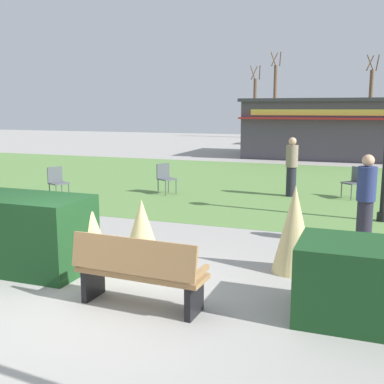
{
  "coord_description": "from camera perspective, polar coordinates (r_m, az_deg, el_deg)",
  "views": [
    {
      "loc": [
        3.33,
        -4.93,
        2.5
      ],
      "look_at": [
        0.29,
        3.24,
        0.96
      ],
      "focal_mm": 44.34,
      "sensor_mm": 36.0,
      "label": 1
    }
  ],
  "objects": [
    {
      "name": "parked_car_center_slot",
      "position": [
        33.08,
        19.46,
        6.27
      ],
      "size": [
        4.31,
        2.27,
        1.2
      ],
      "color": "#2D6638",
      "rests_on": "ground_plane"
    },
    {
      "name": "cafe_chair_center",
      "position": [
        13.99,
        -3.24,
        1.93
      ],
      "size": [
        0.6,
        0.6,
        0.89
      ],
      "color": "#4C5156",
      "rests_on": "ground_plane"
    },
    {
      "name": "ornamental_grass_behind_far",
      "position": [
        7.33,
        -6.04,
        -5.26
      ],
      "size": [
        0.73,
        0.73,
        1.14
      ],
      "primitive_type": "cone",
      "color": "#D1BC7F",
      "rests_on": "ground_plane"
    },
    {
      "name": "food_kiosk",
      "position": [
        25.54,
        18.31,
        7.29
      ],
      "size": [
        10.28,
        5.46,
        2.97
      ],
      "color": "#47424C",
      "rests_on": "ground_plane"
    },
    {
      "name": "cafe_chair_west",
      "position": [
        13.7,
        -15.92,
        1.39
      ],
      "size": [
        0.59,
        0.59,
        0.89
      ],
      "color": "#4C5156",
      "rests_on": "ground_plane"
    },
    {
      "name": "ornamental_grass_behind_right",
      "position": [
        7.43,
        12.19,
        -4.37
      ],
      "size": [
        0.66,
        0.66,
        1.36
      ],
      "primitive_type": "cone",
      "color": "#D1BC7F",
      "rests_on": "ground_plane"
    },
    {
      "name": "lawn_patch",
      "position": [
        15.98,
        8.12,
        0.96
      ],
      "size": [
        36.0,
        12.0,
        0.01
      ],
      "primitive_type": "cube",
      "color": "#5B8442",
      "rests_on": "ground_plane"
    },
    {
      "name": "person_strolling",
      "position": [
        13.8,
        11.9,
        3.02
      ],
      "size": [
        0.34,
        0.34,
        1.69
      ],
      "rotation": [
        0.0,
        0.0,
        3.5
      ],
      "color": "#23232D",
      "rests_on": "ground_plane"
    },
    {
      "name": "tree_left_bg",
      "position": [
        41.3,
        7.56,
        10.17
      ],
      "size": [
        0.91,
        0.96,
        6.01
      ],
      "color": "brown",
      "rests_on": "ground_plane"
    },
    {
      "name": "ornamental_grass_behind_left",
      "position": [
        7.89,
        -15.14,
        -4.98
      ],
      "size": [
        0.69,
        0.69,
        1.0
      ],
      "primitive_type": "cone",
      "color": "#D1BC7F",
      "rests_on": "ground_plane"
    },
    {
      "name": "hedge_left",
      "position": [
        7.96,
        -20.26,
        -4.54
      ],
      "size": [
        2.32,
        1.1,
        1.16
      ],
      "primitive_type": "cube",
      "color": "#19421E",
      "rests_on": "ground_plane"
    },
    {
      "name": "park_bench",
      "position": [
        6.05,
        -6.46,
        -9.51
      ],
      "size": [
        1.72,
        0.59,
        0.95
      ],
      "color": "#9E7547",
      "rests_on": "ground_plane"
    },
    {
      "name": "ornamental_grass_behind_center",
      "position": [
        7.59,
        -12.21,
        -4.99
      ],
      "size": [
        0.72,
        0.72,
        1.12
      ],
      "primitive_type": "cone",
      "color": "#D1BC7F",
      "rests_on": "ground_plane"
    },
    {
      "name": "ground_plane",
      "position": [
        6.46,
        -12.91,
        -13.01
      ],
      "size": [
        80.0,
        80.0,
        0.0
      ],
      "primitive_type": "plane",
      "color": "#999691"
    },
    {
      "name": "tree_right_bg",
      "position": [
        37.68,
        20.63,
        9.86
      ],
      "size": [
        0.91,
        0.96,
        6.3
      ],
      "color": "brown",
      "rests_on": "ground_plane"
    },
    {
      "name": "person_standing",
      "position": [
        9.13,
        20.17,
        -0.92
      ],
      "size": [
        0.34,
        0.34,
        1.69
      ],
      "rotation": [
        0.0,
        0.0,
        1.72
      ],
      "color": "#23232D",
      "rests_on": "ground_plane"
    },
    {
      "name": "parked_car_west_slot",
      "position": [
        33.61,
        10.26,
        6.73
      ],
      "size": [
        4.21,
        2.07,
        1.2
      ],
      "color": "#B7BABF",
      "rests_on": "ground_plane"
    },
    {
      "name": "cafe_chair_east",
      "position": [
        13.95,
        18.98,
        1.38
      ],
      "size": [
        0.62,
        0.62,
        0.89
      ],
      "color": "#4C5156",
      "rests_on": "ground_plane"
    },
    {
      "name": "tree_center_bg",
      "position": [
        40.96,
        9.93,
        10.84
      ],
      "size": [
        0.91,
        0.96,
        7.06
      ],
      "color": "brown",
      "rests_on": "ground_plane"
    }
  ]
}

